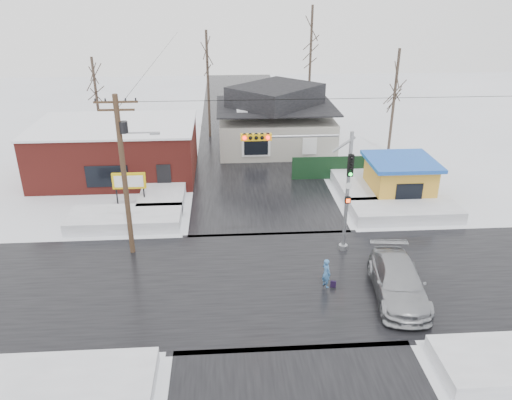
{
  "coord_description": "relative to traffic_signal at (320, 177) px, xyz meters",
  "views": [
    {
      "loc": [
        -2.65,
        -21.63,
        14.24
      ],
      "look_at": [
        -0.97,
        3.57,
        3.0
      ],
      "focal_mm": 35.0,
      "sensor_mm": 36.0,
      "label": 1
    }
  ],
  "objects": [
    {
      "name": "marquee_sign",
      "position": [
        -11.43,
        6.53,
        -2.62
      ],
      "size": [
        2.2,
        0.21,
        2.55
      ],
      "color": "black",
      "rests_on": "ground"
    },
    {
      "name": "pedestrian",
      "position": [
        -0.16,
        -3.63,
        -3.76
      ],
      "size": [
        0.58,
        0.67,
        1.56
      ],
      "primitive_type": "imported",
      "rotation": [
        0.0,
        0.0,
        2.0
      ],
      "color": "teal",
      "rests_on": "ground"
    },
    {
      "name": "shopping_bag",
      "position": [
        0.2,
        -3.74,
        -4.36
      ],
      "size": [
        0.3,
        0.19,
        0.35
      ],
      "primitive_type": "cube",
      "rotation": [
        0.0,
        0.0,
        -0.29
      ],
      "color": "black",
      "rests_on": "ground"
    },
    {
      "name": "snowbank_nside_w",
      "position": [
        -9.43,
        9.03,
        -4.14
      ],
      "size": [
        3.0,
        8.0,
        0.8
      ],
      "primitive_type": "cube",
      "color": "white",
      "rests_on": "ground"
    },
    {
      "name": "house",
      "position": [
        -0.43,
        19.03,
        -1.92
      ],
      "size": [
        10.4,
        8.4,
        5.76
      ],
      "color": "#A8A497",
      "rests_on": "ground"
    },
    {
      "name": "utility_pole",
      "position": [
        -10.36,
        0.53,
        0.57
      ],
      "size": [
        3.15,
        0.44,
        9.0
      ],
      "color": "#382619",
      "rests_on": "ground"
    },
    {
      "name": "tree_far_right",
      "position": [
        9.57,
        17.03,
        2.62
      ],
      "size": [
        3.0,
        3.0,
        9.0
      ],
      "color": "#332821",
      "rests_on": "ground"
    },
    {
      "name": "tree_far_mid",
      "position": [
        3.57,
        25.03,
        5.0
      ],
      "size": [
        3.0,
        3.0,
        12.0
      ],
      "color": "#332821",
      "rests_on": "ground"
    },
    {
      "name": "traffic_signal",
      "position": [
        0.0,
        0.0,
        0.0
      ],
      "size": [
        6.05,
        0.68,
        7.0
      ],
      "color": "gray",
      "rests_on": "ground"
    },
    {
      "name": "road_ew",
      "position": [
        -2.43,
        -2.97,
        -4.53
      ],
      "size": [
        120.0,
        10.0,
        0.02
      ],
      "primitive_type": "cube",
      "color": "black",
      "rests_on": "ground"
    },
    {
      "name": "kiosk",
      "position": [
        7.07,
        7.03,
        -3.08
      ],
      "size": [
        4.6,
        4.6,
        2.88
      ],
      "color": "gold",
      "rests_on": "ground"
    },
    {
      "name": "snowbank_nside_e",
      "position": [
        4.57,
        9.03,
        -4.14
      ],
      "size": [
        3.0,
        8.0,
        0.8
      ],
      "primitive_type": "cube",
      "color": "white",
      "rests_on": "ground"
    },
    {
      "name": "car",
      "position": [
        3.15,
        -4.69,
        -3.71
      ],
      "size": [
        2.97,
        5.96,
        1.66
      ],
      "primitive_type": "imported",
      "rotation": [
        0.0,
        0.0,
        -0.11
      ],
      "color": "#9FA2A6",
      "rests_on": "ground"
    },
    {
      "name": "tree_far_west",
      "position": [
        -16.43,
        21.03,
        1.82
      ],
      "size": [
        3.0,
        3.0,
        8.0
      ],
      "color": "#332821",
      "rests_on": "ground"
    },
    {
      "name": "snowbank_nw",
      "position": [
        -11.43,
        4.03,
        -4.14
      ],
      "size": [
        7.0,
        3.0,
        0.8
      ],
      "primitive_type": "cube",
      "color": "white",
      "rests_on": "ground"
    },
    {
      "name": "fence",
      "position": [
        4.07,
        11.03,
        -3.64
      ],
      "size": [
        8.0,
        0.12,
        1.8
      ],
      "primitive_type": "cube",
      "color": "black",
      "rests_on": "ground"
    },
    {
      "name": "road_ns",
      "position": [
        -2.43,
        -2.97,
        -4.53
      ],
      "size": [
        10.0,
        120.0,
        0.02
      ],
      "primitive_type": "cube",
      "color": "black",
      "rests_on": "ground"
    },
    {
      "name": "brick_building",
      "position": [
        -13.43,
        13.03,
        -2.46
      ],
      "size": [
        12.2,
        8.2,
        4.12
      ],
      "color": "maroon",
      "rests_on": "ground"
    },
    {
      "name": "tree_far_left",
      "position": [
        -6.43,
        23.03,
        3.41
      ],
      "size": [
        3.0,
        3.0,
        10.0
      ],
      "color": "#332821",
      "rests_on": "ground"
    },
    {
      "name": "snowbank_ne",
      "position": [
        6.57,
        4.03,
        -4.14
      ],
      "size": [
        7.0,
        3.0,
        0.8
      ],
      "primitive_type": "cube",
      "color": "white",
      "rests_on": "ground"
    },
    {
      "name": "snowbank_sw",
      "position": [
        -11.43,
        -9.97,
        -4.19
      ],
      "size": [
        7.0,
        3.0,
        0.7
      ],
      "primitive_type": "cube",
      "color": "white",
      "rests_on": "ground"
    },
    {
      "name": "ground",
      "position": [
        -2.43,
        -2.97,
        -4.54
      ],
      "size": [
        120.0,
        120.0,
        0.0
      ],
      "primitive_type": "plane",
      "color": "white",
      "rests_on": "ground"
    }
  ]
}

